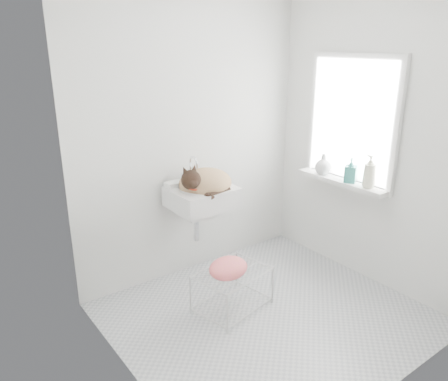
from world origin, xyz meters
TOP-DOWN VIEW (x-y plane):
  - floor at (0.00, 0.00)m, footprint 2.20×2.00m
  - back_wall at (0.00, 1.00)m, footprint 2.20×0.02m
  - right_wall at (1.10, 0.00)m, footprint 0.02×2.00m
  - left_wall at (-1.10, 0.00)m, footprint 0.02×2.00m
  - window_glass at (1.09, 0.20)m, footprint 0.01×0.80m
  - window_frame at (1.07, 0.20)m, footprint 0.04×0.90m
  - windowsill at (1.01, 0.20)m, footprint 0.16×0.88m
  - sink at (-0.09, 0.74)m, footprint 0.51×0.44m
  - faucet at (-0.09, 0.92)m, footprint 0.18×0.13m
  - cat at (-0.08, 0.72)m, footprint 0.48×0.40m
  - wire_rack at (-0.15, 0.24)m, footprint 0.60×0.47m
  - towel at (-0.22, 0.20)m, footprint 0.36×0.28m
  - bottle_a at (1.00, -0.08)m, footprint 0.10×0.10m
  - bottle_b at (1.00, 0.11)m, footprint 0.13×0.13m
  - bottle_c at (1.00, 0.41)m, footprint 0.20×0.20m

SIDE VIEW (x-z plane):
  - floor at x=0.00m, z-range -0.01..0.01m
  - wire_rack at x=-0.15m, z-range -0.01..0.31m
  - towel at x=-0.22m, z-range 0.29..0.42m
  - windowsill at x=1.01m, z-range 0.81..0.85m
  - sink at x=-0.09m, z-range 0.75..0.95m
  - bottle_a at x=1.00m, z-range 0.74..0.96m
  - bottle_b at x=1.00m, z-range 0.74..0.96m
  - bottle_c at x=1.00m, z-range 0.76..0.94m
  - cat at x=-0.08m, z-range 0.74..1.04m
  - faucet at x=-0.09m, z-range 0.90..1.08m
  - back_wall at x=0.00m, z-range 0.00..2.50m
  - right_wall at x=1.10m, z-range 0.00..2.50m
  - left_wall at x=-1.10m, z-range 0.00..2.50m
  - window_glass at x=1.09m, z-range 0.85..1.85m
  - window_frame at x=1.07m, z-range 0.80..1.90m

